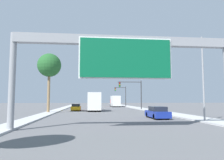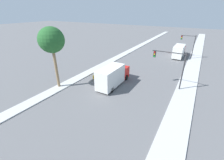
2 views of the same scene
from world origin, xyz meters
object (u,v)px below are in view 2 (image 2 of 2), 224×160
car_mid_right (104,73)px  truck_box_secondary (179,51)px  truck_box_primary (113,76)px  traffic_light_mid_block (190,43)px  traffic_light_near_intersection (173,63)px  palm_tree_background (51,41)px

car_mid_right → truck_box_secondary: truck_box_secondary is taller
car_mid_right → truck_box_primary: bearing=-34.1°
truck_box_secondary → traffic_light_mid_block: bearing=-4.7°
car_mid_right → traffic_light_mid_block: size_ratio=0.77×
traffic_light_near_intersection → traffic_light_mid_block: traffic_light_near_intersection is taller
car_mid_right → traffic_light_near_intersection: traffic_light_near_intersection is taller
truck_box_primary → truck_box_secondary: 25.26m
car_mid_right → traffic_light_mid_block: 25.38m
truck_box_secondary → traffic_light_near_intersection: (1.58, -20.17, 2.60)m
traffic_light_near_intersection → car_mid_right: bearing=-171.8°
truck_box_primary → truck_box_secondary: bearing=73.9°
car_mid_right → palm_tree_background: 11.21m
truck_box_secondary → palm_tree_background: bearing=-116.3°
traffic_light_mid_block → palm_tree_background: size_ratio=0.63×
truck_box_primary → traffic_light_mid_block: (9.14, 24.10, 2.35)m
truck_box_secondary → palm_tree_background: (-14.59, -29.50, 6.13)m
traffic_light_near_intersection → truck_box_secondary: bearing=94.5°
truck_box_primary → traffic_light_near_intersection: bearing=25.5°
traffic_light_near_intersection → traffic_light_mid_block: 20.01m
car_mid_right → palm_tree_background: (-4.09, -7.60, 7.16)m
car_mid_right → traffic_light_mid_block: bearing=59.8°
traffic_light_near_intersection → palm_tree_background: bearing=-150.0°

